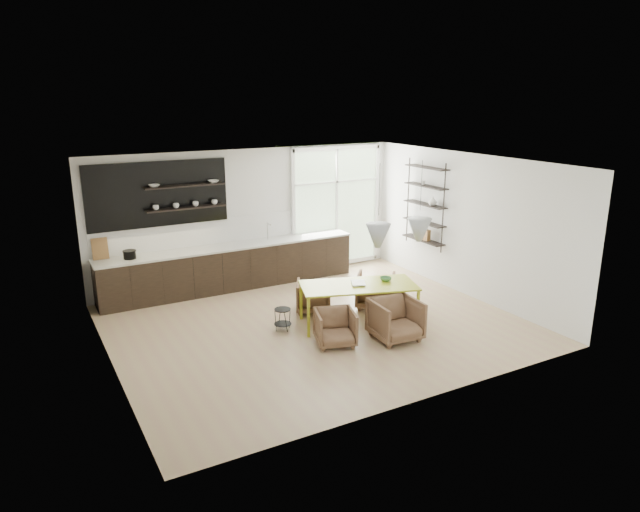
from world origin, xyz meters
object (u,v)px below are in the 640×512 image
at_px(dining_table, 358,287).
at_px(armchair_back_left, 314,296).
at_px(armchair_back_right, 375,290).
at_px(armchair_front_right, 396,319).
at_px(wire_stool, 283,316).
at_px(armchair_front_left, 335,328).

bearing_deg(dining_table, armchair_back_left, 131.21).
height_order(armchair_back_left, armchair_back_right, armchair_back_right).
relative_size(dining_table, armchair_back_right, 3.04).
distance_m(armchair_front_right, wire_stool, 1.98).
bearing_deg(armchair_back_left, dining_table, 142.43).
xyz_separation_m(dining_table, armchair_front_left, (-0.81, -0.56, -0.40)).
bearing_deg(armchair_back_right, dining_table, 76.39).
bearing_deg(armchair_front_left, armchair_back_left, 93.11).
height_order(dining_table, wire_stool, dining_table).
xyz_separation_m(armchair_front_left, armchair_front_right, (1.00, -0.31, 0.06)).
relative_size(armchair_front_left, wire_stool, 1.68).
bearing_deg(dining_table, armchair_back_right, 54.75).
bearing_deg(armchair_back_left, armchair_front_left, 104.36).
relative_size(dining_table, armchair_back_left, 3.38).
distance_m(armchair_back_right, armchair_front_right, 1.54).
xyz_separation_m(armchair_back_left, wire_stool, (-0.91, -0.53, -0.05)).
xyz_separation_m(armchair_back_right, armchair_front_left, (-1.57, -1.13, -0.04)).
bearing_deg(wire_stool, armchair_back_right, 4.08).
distance_m(armchair_back_right, wire_stool, 2.08).
height_order(dining_table, armchair_front_right, dining_table).
bearing_deg(wire_stool, armchair_back_left, 30.25).
xyz_separation_m(dining_table, armchair_front_right, (0.19, -0.87, -0.34)).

